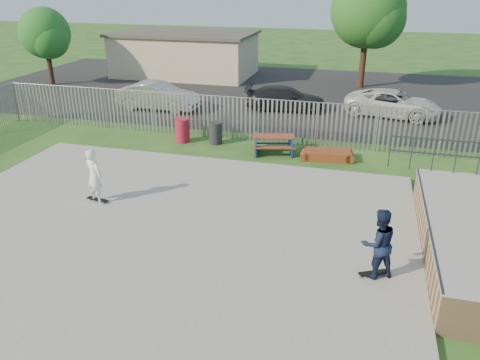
% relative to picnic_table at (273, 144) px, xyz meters
% --- Properties ---
extents(ground, '(120.00, 120.00, 0.00)m').
position_rel_picnic_table_xyz_m(ground, '(-1.96, -7.69, -0.39)').
color(ground, '#26541D').
rests_on(ground, ground).
extents(concrete_slab, '(15.00, 12.00, 0.15)m').
position_rel_picnic_table_xyz_m(concrete_slab, '(-1.96, -7.69, -0.31)').
color(concrete_slab, gray).
rests_on(concrete_slab, ground).
extents(fence, '(26.04, 16.02, 2.00)m').
position_rel_picnic_table_xyz_m(fence, '(-0.96, -3.11, 0.61)').
color(fence, gray).
rests_on(fence, ground).
extents(picnic_table, '(2.11, 1.88, 0.76)m').
position_rel_picnic_table_xyz_m(picnic_table, '(0.00, 0.00, 0.00)').
color(picnic_table, brown).
rests_on(picnic_table, ground).
extents(funbox, '(1.94, 1.15, 0.37)m').
position_rel_picnic_table_xyz_m(funbox, '(2.32, -0.19, -0.20)').
color(funbox, brown).
rests_on(funbox, ground).
extents(trash_bin_red, '(0.65, 0.65, 1.08)m').
position_rel_picnic_table_xyz_m(trash_bin_red, '(-4.31, 0.34, 0.15)').
color(trash_bin_red, maroon).
rests_on(trash_bin_red, ground).
extents(trash_bin_grey, '(0.59, 0.59, 0.99)m').
position_rel_picnic_table_xyz_m(trash_bin_grey, '(-2.77, 0.50, 0.11)').
color(trash_bin_grey, '#252527').
rests_on(trash_bin_grey, ground).
extents(parking_lot, '(40.00, 18.00, 0.02)m').
position_rel_picnic_table_xyz_m(parking_lot, '(-1.96, 11.31, -0.38)').
color(parking_lot, black).
rests_on(parking_lot, ground).
extents(car_silver, '(4.68, 1.68, 1.54)m').
position_rel_picnic_table_xyz_m(car_silver, '(-7.72, 5.24, 0.40)').
color(car_silver, silver).
rests_on(car_silver, parking_lot).
extents(car_dark, '(4.71, 2.33, 1.32)m').
position_rel_picnic_table_xyz_m(car_dark, '(-0.74, 7.08, 0.29)').
color(car_dark, black).
rests_on(car_dark, parking_lot).
extents(car_white, '(5.41, 3.34, 1.40)m').
position_rel_picnic_table_xyz_m(car_white, '(5.10, 7.28, 0.33)').
color(car_white, silver).
rests_on(car_white, parking_lot).
extents(building, '(10.40, 6.40, 3.20)m').
position_rel_picnic_table_xyz_m(building, '(-9.96, 15.31, 1.22)').
color(building, beige).
rests_on(building, ground).
extents(tree_left, '(3.37, 3.37, 5.20)m').
position_rel_picnic_table_xyz_m(tree_left, '(-17.67, 9.43, 3.11)').
color(tree_left, '#392516').
rests_on(tree_left, ground).
extents(tree_mid, '(4.80, 4.80, 7.40)m').
position_rel_picnic_table_xyz_m(tree_mid, '(3.20, 14.31, 4.59)').
color(tree_mid, '#402719').
rests_on(tree_mid, ground).
extents(skateboard_a, '(0.80, 0.55, 0.08)m').
position_rel_picnic_table_xyz_m(skateboard_a, '(4.29, -8.45, -0.20)').
color(skateboard_a, black).
rests_on(skateboard_a, concrete_slab).
extents(skateboard_b, '(0.82, 0.34, 0.08)m').
position_rel_picnic_table_xyz_m(skateboard_b, '(-4.61, -6.52, -0.20)').
color(skateboard_b, black).
rests_on(skateboard_b, concrete_slab).
extents(skater_navy, '(1.11, 1.02, 1.82)m').
position_rel_picnic_table_xyz_m(skater_navy, '(4.29, -8.45, 0.67)').
color(skater_navy, '#121C39').
rests_on(skater_navy, concrete_slab).
extents(skater_white, '(0.78, 0.64, 1.82)m').
position_rel_picnic_table_xyz_m(skater_white, '(-4.61, -6.52, 0.67)').
color(skater_white, white).
rests_on(skater_white, concrete_slab).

